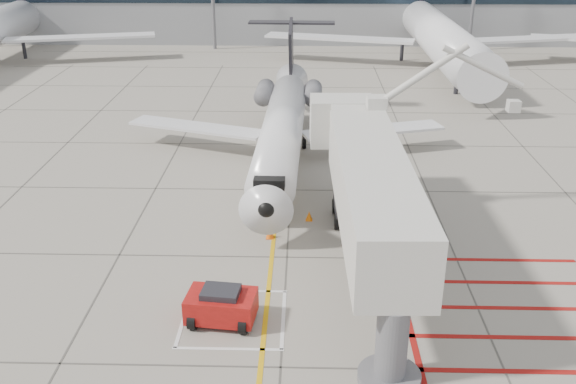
# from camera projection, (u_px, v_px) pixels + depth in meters

# --- Properties ---
(ground_plane) EXTENTS (260.00, 260.00, 0.00)m
(ground_plane) POSITION_uv_depth(u_px,v_px,m) (284.00, 305.00, 26.66)
(ground_plane) COLOR gray
(ground_plane) RESTS_ON ground
(regional_jet) EXTENTS (22.91, 28.53, 7.32)m
(regional_jet) POSITION_uv_depth(u_px,v_px,m) (280.00, 117.00, 38.50)
(regional_jet) COLOR silver
(regional_jet) RESTS_ON ground_plane
(jet_bridge) EXTENTS (9.53, 19.34, 7.65)m
(jet_bridge) POSITION_uv_depth(u_px,v_px,m) (372.00, 203.00, 26.84)
(jet_bridge) COLOR silver
(jet_bridge) RESTS_ON ground_plane
(pushback_tug) EXTENTS (2.87, 1.98, 1.57)m
(pushback_tug) POSITION_uv_depth(u_px,v_px,m) (221.00, 304.00, 25.28)
(pushback_tug) COLOR #A71210
(pushback_tug) RESTS_ON ground_plane
(baggage_cart) EXTENTS (2.04, 1.48, 1.18)m
(baggage_cart) POSITION_uv_depth(u_px,v_px,m) (405.00, 242.00, 30.47)
(baggage_cart) COLOR #5C5C62
(baggage_cart) RESTS_ON ground_plane
(ground_power_unit) EXTENTS (2.54, 2.09, 1.74)m
(ground_power_unit) POSITION_uv_depth(u_px,v_px,m) (386.00, 240.00, 30.04)
(ground_power_unit) COLOR silver
(ground_power_unit) RESTS_ON ground_plane
(cone_nose) EXTENTS (0.41, 0.41, 0.57)m
(cone_nose) POSITION_uv_depth(u_px,v_px,m) (270.00, 233.00, 32.01)
(cone_nose) COLOR #DC560B
(cone_nose) RESTS_ON ground_plane
(cone_side) EXTENTS (0.37, 0.37, 0.52)m
(cone_side) POSITION_uv_depth(u_px,v_px,m) (309.00, 216.00, 33.87)
(cone_side) COLOR orange
(cone_side) RESTS_ON ground_plane
(bg_aircraft_c) EXTENTS (35.82, 39.80, 11.94)m
(bg_aircraft_c) POSITION_uv_depth(u_px,v_px,m) (437.00, 7.00, 66.02)
(bg_aircraft_c) COLOR silver
(bg_aircraft_c) RESTS_ON ground_plane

